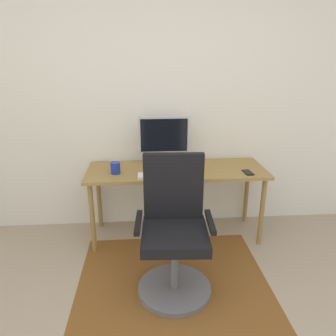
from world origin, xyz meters
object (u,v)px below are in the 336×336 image
desk (176,176)px  coffee_cup (115,168)px  monitor (164,137)px  cell_phone (248,172)px  keyboard (162,175)px  computer_mouse (198,173)px  office_chair (174,240)px

desk → coffee_cup: 0.58m
monitor → cell_phone: size_ratio=3.50×
keyboard → coffee_cup: 0.43m
keyboard → computer_mouse: 0.32m
desk → cell_phone: (0.64, -0.16, 0.07)m
monitor → computer_mouse: 0.51m
keyboard → office_chair: office_chair is taller
computer_mouse → cell_phone: bearing=2.6°
monitor → cell_phone: monitor is taller
desk → coffee_cup: size_ratio=16.06×
desk → monitor: (-0.11, 0.15, 0.35)m
computer_mouse → desk: bearing=133.9°
computer_mouse → cell_phone: 0.47m
cell_phone → office_chair: 1.01m
computer_mouse → office_chair: 0.72m
coffee_cup → monitor: bearing=26.4°
desk → keyboard: 0.25m
office_chair → coffee_cup: bearing=127.2°
cell_phone → monitor: bearing=152.4°
monitor → coffee_cup: size_ratio=4.66×
keyboard → computer_mouse: computer_mouse is taller
desk → monitor: 0.39m
keyboard → office_chair: (0.05, -0.60, -0.29)m
cell_phone → office_chair: office_chair is taller
desk → computer_mouse: (0.17, -0.18, 0.09)m
monitor → cell_phone: (0.75, -0.31, -0.27)m
desk → coffee_cup: (-0.57, -0.08, 0.12)m
desk → coffee_cup: coffee_cup is taller
desk → computer_mouse: 0.26m
coffee_cup → cell_phone: bearing=-3.8°
coffee_cup → cell_phone: coffee_cup is taller
desk → monitor: size_ratio=3.45×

